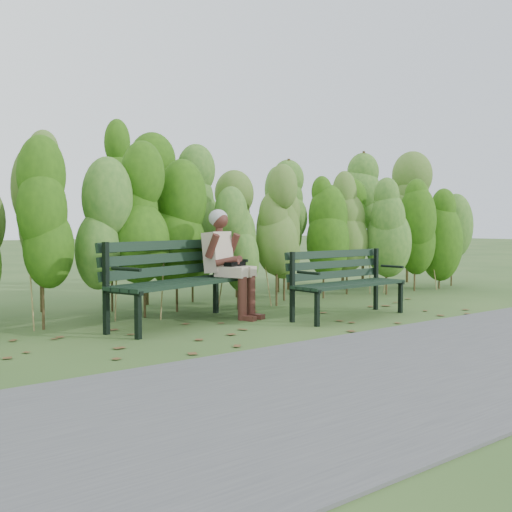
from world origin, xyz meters
TOP-DOWN VIEW (x-y plane):
  - ground at (0.00, 0.00)m, footprint 80.00×80.00m
  - footpath at (0.00, -2.20)m, footprint 60.00×2.50m
  - hedge_band at (0.00, 1.86)m, footprint 11.04×1.67m
  - leaf_litter at (-0.04, -0.10)m, footprint 5.95×2.26m
  - bench_left at (-0.83, 0.75)m, footprint 1.97×1.15m
  - bench_right at (1.03, -0.05)m, footprint 1.63×0.62m
  - seated_woman at (-0.10, 0.79)m, footprint 0.55×0.78m

SIDE VIEW (x-z plane):
  - ground at x=0.00m, z-range 0.00..0.00m
  - leaf_litter at x=-0.04m, z-range 0.00..0.01m
  - footpath at x=0.00m, z-range 0.00..0.01m
  - bench_right at x=1.03m, z-range 0.07..0.87m
  - bench_left at x=-0.83m, z-range 0.08..1.02m
  - seated_woman at x=-0.10m, z-range 0.09..1.39m
  - hedge_band at x=0.00m, z-range 0.05..2.47m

